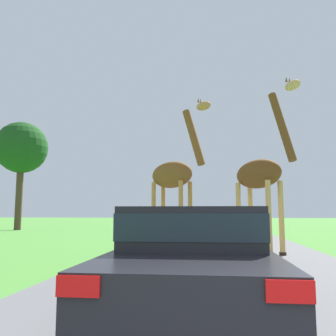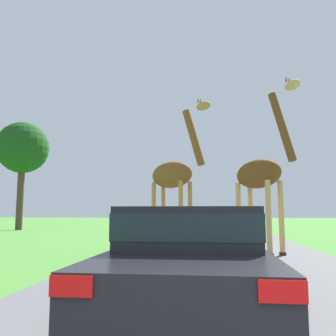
{
  "view_description": "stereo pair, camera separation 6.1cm",
  "coord_description": "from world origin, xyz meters",
  "px_view_note": "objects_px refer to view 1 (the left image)",
  "views": [
    {
      "loc": [
        -0.24,
        -1.02,
        1.33
      ],
      "look_at": [
        -1.69,
        11.53,
        2.89
      ],
      "focal_mm": 38.0,
      "sensor_mm": 36.0,
      "label": 1
    },
    {
      "loc": [
        -0.18,
        -1.01,
        1.33
      ],
      "look_at": [
        -1.69,
        11.53,
        2.89
      ],
      "focal_mm": 38.0,
      "sensor_mm": 36.0,
      "label": 2
    }
  ],
  "objects_px": {
    "giraffe_near_road": "(174,177)",
    "tree_centre_back": "(21,149)",
    "car_lead_maroon": "(194,258)",
    "giraffe_companion": "(261,176)",
    "car_queue_right": "(240,219)",
    "car_far_ahead": "(181,222)",
    "car_queue_left": "(179,218)"
  },
  "relations": [
    {
      "from": "giraffe_near_road",
      "to": "tree_centre_back",
      "type": "distance_m",
      "value": 18.43
    },
    {
      "from": "car_lead_maroon",
      "to": "car_queue_left",
      "type": "xyz_separation_m",
      "value": [
        -2.26,
        24.67,
        0.06
      ]
    },
    {
      "from": "car_far_ahead",
      "to": "giraffe_companion",
      "type": "bearing_deg",
      "value": -70.81
    },
    {
      "from": "giraffe_companion",
      "to": "tree_centre_back",
      "type": "xyz_separation_m",
      "value": [
        -15.82,
        13.34,
        3.61
      ]
    },
    {
      "from": "car_queue_right",
      "to": "car_queue_left",
      "type": "bearing_deg",
      "value": 155.53
    },
    {
      "from": "car_queue_right",
      "to": "tree_centre_back",
      "type": "height_order",
      "value": "tree_centre_back"
    },
    {
      "from": "giraffe_near_road",
      "to": "car_lead_maroon",
      "type": "relative_size",
      "value": 1.21
    },
    {
      "from": "car_lead_maroon",
      "to": "tree_centre_back",
      "type": "xyz_separation_m",
      "value": [
        -13.93,
        20.54,
        5.37
      ]
    },
    {
      "from": "giraffe_companion",
      "to": "tree_centre_back",
      "type": "bearing_deg",
      "value": -76.33
    },
    {
      "from": "giraffe_companion",
      "to": "giraffe_near_road",
      "type": "bearing_deg",
      "value": -49.39
    },
    {
      "from": "car_queue_right",
      "to": "tree_centre_back",
      "type": "distance_m",
      "value": 17.34
    },
    {
      "from": "car_lead_maroon",
      "to": "car_queue_right",
      "type": "xyz_separation_m",
      "value": [
        2.45,
        22.52,
        0.02
      ]
    },
    {
      "from": "giraffe_companion",
      "to": "car_queue_left",
      "type": "xyz_separation_m",
      "value": [
        -4.15,
        17.47,
        -1.7
      ]
    },
    {
      "from": "car_queue_left",
      "to": "car_far_ahead",
      "type": "height_order",
      "value": "car_queue_left"
    },
    {
      "from": "giraffe_near_road",
      "to": "car_queue_right",
      "type": "xyz_separation_m",
      "value": [
        3.46,
        14.65,
        -1.8
      ]
    },
    {
      "from": "giraffe_near_road",
      "to": "car_queue_right",
      "type": "height_order",
      "value": "giraffe_near_road"
    },
    {
      "from": "car_queue_right",
      "to": "car_queue_left",
      "type": "height_order",
      "value": "car_queue_left"
    },
    {
      "from": "giraffe_companion",
      "to": "car_queue_right",
      "type": "distance_m",
      "value": 15.43
    },
    {
      "from": "car_queue_left",
      "to": "tree_centre_back",
      "type": "xyz_separation_m",
      "value": [
        -11.67,
        -4.13,
        5.31
      ]
    },
    {
      "from": "giraffe_companion",
      "to": "car_queue_right",
      "type": "height_order",
      "value": "giraffe_companion"
    },
    {
      "from": "car_queue_left",
      "to": "car_far_ahead",
      "type": "relative_size",
      "value": 1.19
    },
    {
      "from": "car_far_ahead",
      "to": "tree_centre_back",
      "type": "bearing_deg",
      "value": 163.94
    },
    {
      "from": "giraffe_near_road",
      "to": "tree_centre_back",
      "type": "xyz_separation_m",
      "value": [
        -12.92,
        12.66,
        3.54
      ]
    },
    {
      "from": "car_queue_right",
      "to": "car_far_ahead",
      "type": "bearing_deg",
      "value": -125.47
    },
    {
      "from": "car_lead_maroon",
      "to": "car_queue_left",
      "type": "bearing_deg",
      "value": 95.24
    },
    {
      "from": "car_queue_right",
      "to": "car_far_ahead",
      "type": "distance_m",
      "value": 6.82
    },
    {
      "from": "car_queue_right",
      "to": "car_queue_left",
      "type": "xyz_separation_m",
      "value": [
        -4.71,
        2.14,
        0.03
      ]
    },
    {
      "from": "car_queue_right",
      "to": "tree_centre_back",
      "type": "relative_size",
      "value": 0.49
    },
    {
      "from": "giraffe_near_road",
      "to": "car_far_ahead",
      "type": "bearing_deg",
      "value": -143.42
    },
    {
      "from": "car_lead_maroon",
      "to": "car_far_ahead",
      "type": "height_order",
      "value": "car_far_ahead"
    },
    {
      "from": "car_lead_maroon",
      "to": "tree_centre_back",
      "type": "height_order",
      "value": "tree_centre_back"
    },
    {
      "from": "giraffe_companion",
      "to": "car_lead_maroon",
      "type": "bearing_deg",
      "value": 39.13
    }
  ]
}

